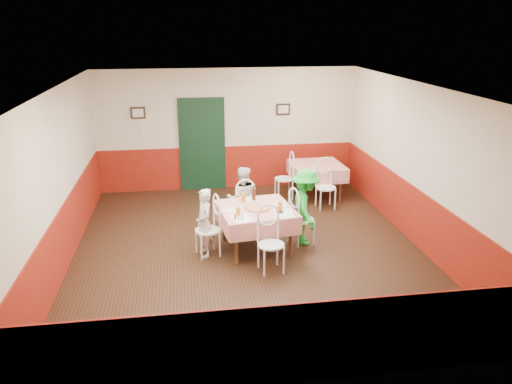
{
  "coord_description": "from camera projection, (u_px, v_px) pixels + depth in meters",
  "views": [
    {
      "loc": [
        -1.04,
        -7.9,
        3.77
      ],
      "look_at": [
        0.14,
        -0.03,
        1.05
      ],
      "focal_mm": 35.0,
      "sensor_mm": 36.0,
      "label": 1
    }
  ],
  "objects": [
    {
      "name": "picture_right",
      "position": [
        283.0,
        109.0,
        11.57
      ],
      "size": [
        0.32,
        0.03,
        0.26
      ],
      "primitive_type": "cube",
      "color": "black",
      "rests_on": "back_wall"
    },
    {
      "name": "plate_far",
      "position": [
        248.0,
        200.0,
        8.89
      ],
      "size": [
        0.28,
        0.28,
        0.01
      ],
      "primitive_type": "cylinder",
      "rotation": [
        0.0,
        0.0,
        0.13
      ],
      "color": "white",
      "rests_on": "main_table"
    },
    {
      "name": "diner_far",
      "position": [
        243.0,
        199.0,
        9.37
      ],
      "size": [
        0.63,
        0.5,
        1.24
      ],
      "primitive_type": "imported",
      "rotation": [
        0.0,
        0.0,
        3.09
      ],
      "color": "gray",
      "rests_on": "ground"
    },
    {
      "name": "shaker_a",
      "position": [
        238.0,
        217.0,
        7.99
      ],
      "size": [
        0.04,
        0.04,
        0.09
      ],
      "primitive_type": "cylinder",
      "rotation": [
        0.0,
        0.0,
        0.13
      ],
      "color": "silver",
      "rests_on": "main_table"
    },
    {
      "name": "plate_right",
      "position": [
        280.0,
        205.0,
        8.61
      ],
      "size": [
        0.28,
        0.28,
        0.01
      ],
      "primitive_type": "cylinder",
      "rotation": [
        0.0,
        0.0,
        0.13
      ],
      "color": "white",
      "rests_on": "main_table"
    },
    {
      "name": "chair_far",
      "position": [
        243.0,
        208.0,
        9.38
      ],
      "size": [
        0.46,
        0.46,
        0.9
      ],
      "primitive_type": null,
      "rotation": [
        0.0,
        0.0,
        3.24
      ],
      "color": "white",
      "rests_on": "ground"
    },
    {
      "name": "wainscot_front",
      "position": [
        291.0,
        344.0,
        5.33
      ],
      "size": [
        6.0,
        0.03,
        1.0
      ],
      "primitive_type": "cube",
      "color": "maroon",
      "rests_on": "ground"
    },
    {
      "name": "diner_left",
      "position": [
        204.0,
        223.0,
        8.32
      ],
      "size": [
        0.37,
        0.48,
        1.18
      ],
      "primitive_type": "imported",
      "rotation": [
        0.0,
        0.0,
        -1.34
      ],
      "color": "gray",
      "rests_on": "ground"
    },
    {
      "name": "back_wall",
      "position": [
        228.0,
        130.0,
        11.58
      ],
      "size": [
        6.0,
        0.1,
        2.8
      ],
      "primitive_type": "cube",
      "color": "beige",
      "rests_on": "ground"
    },
    {
      "name": "pizza",
      "position": [
        258.0,
        208.0,
        8.48
      ],
      "size": [
        0.47,
        0.47,
        0.03
      ],
      "primitive_type": "cylinder",
      "rotation": [
        0.0,
        0.0,
        0.13
      ],
      "color": "#B74723",
      "rests_on": "main_table"
    },
    {
      "name": "right_wall",
      "position": [
        417.0,
        165.0,
        8.72
      ],
      "size": [
        0.1,
        7.0,
        2.8
      ],
      "primitive_type": "cube",
      "color": "beige",
      "rests_on": "ground"
    },
    {
      "name": "wallet",
      "position": [
        280.0,
        212.0,
        8.29
      ],
      "size": [
        0.12,
        0.1,
        0.02
      ],
      "primitive_type": "cube",
      "rotation": [
        0.0,
        0.0,
        0.13
      ],
      "color": "black",
      "rests_on": "main_table"
    },
    {
      "name": "glass_b",
      "position": [
        280.0,
        207.0,
        8.36
      ],
      "size": [
        0.09,
        0.09,
        0.15
      ],
      "primitive_type": "cylinder",
      "rotation": [
        0.0,
        0.0,
        0.13
      ],
      "color": "#BF7219",
      "rests_on": "main_table"
    },
    {
      "name": "glass_c",
      "position": [
        243.0,
        197.0,
        8.79
      ],
      "size": [
        0.09,
        0.09,
        0.15
      ],
      "primitive_type": "cylinder",
      "rotation": [
        0.0,
        0.0,
        0.13
      ],
      "color": "#BF7219",
      "rests_on": "main_table"
    },
    {
      "name": "front_wall",
      "position": [
        293.0,
        270.0,
        5.03
      ],
      "size": [
        6.0,
        0.1,
        2.8
      ],
      "primitive_type": "cube",
      "color": "beige",
      "rests_on": "ground"
    },
    {
      "name": "menu_right",
      "position": [
        284.0,
        213.0,
        8.28
      ],
      "size": [
        0.33,
        0.42,
        0.0
      ],
      "primitive_type": "cube",
      "rotation": [
        0.0,
        0.0,
        -0.08
      ],
      "color": "white",
      "rests_on": "main_table"
    },
    {
      "name": "wainscot_left",
      "position": [
        68.0,
        232.0,
        8.17
      ],
      "size": [
        0.03,
        7.0,
        1.0
      ],
      "primitive_type": "cube",
      "color": "maroon",
      "rests_on": "ground"
    },
    {
      "name": "plate_left",
      "position": [
        230.0,
        210.0,
        8.38
      ],
      "size": [
        0.28,
        0.28,
        0.01
      ],
      "primitive_type": "cylinder",
      "rotation": [
        0.0,
        0.0,
        0.13
      ],
      "color": "white",
      "rests_on": "main_table"
    },
    {
      "name": "chair_right",
      "position": [
        302.0,
        220.0,
        8.83
      ],
      "size": [
        0.52,
        0.52,
        0.9
      ],
      "primitive_type": null,
      "rotation": [
        0.0,
        0.0,
        1.86
      ],
      "color": "white",
      "rests_on": "ground"
    },
    {
      "name": "left_wall",
      "position": [
        60.0,
        180.0,
        7.88
      ],
      "size": [
        0.1,
        7.0,
        2.8
      ],
      "primitive_type": "cube",
      "color": "beige",
      "rests_on": "ground"
    },
    {
      "name": "wainscot_right",
      "position": [
        411.0,
        213.0,
        9.01
      ],
      "size": [
        0.03,
        7.0,
        1.0
      ],
      "primitive_type": "cube",
      "color": "maroon",
      "rests_on": "ground"
    },
    {
      "name": "thermostat",
      "position": [
        144.0,
        128.0,
        11.23
      ],
      "size": [
        0.1,
        0.03,
        0.1
      ],
      "primitive_type": "cube",
      "color": "white",
      "rests_on": "back_wall"
    },
    {
      "name": "glass_a",
      "position": [
        238.0,
        212.0,
        8.15
      ],
      "size": [
        0.08,
        0.08,
        0.13
      ],
      "primitive_type": "cylinder",
      "rotation": [
        0.0,
        0.0,
        0.13
      ],
      "color": "#BF7219",
      "rests_on": "main_table"
    },
    {
      "name": "chair_left",
      "position": [
        208.0,
        230.0,
        8.38
      ],
      "size": [
        0.51,
        0.51,
        0.9
      ],
      "primitive_type": null,
      "rotation": [
        0.0,
        0.0,
        -1.33
      ],
      "color": "white",
      "rests_on": "ground"
    },
    {
      "name": "chair_second_a",
      "position": [
        284.0,
        179.0,
        11.13
      ],
      "size": [
        0.44,
        0.44,
        0.9
      ],
      "primitive_type": null,
      "rotation": [
        0.0,
        0.0,
        -1.53
      ],
      "color": "white",
      "rests_on": "ground"
    },
    {
      "name": "beer_bottle",
      "position": [
        254.0,
        194.0,
        8.83
      ],
      "size": [
        0.08,
        0.08,
        0.24
      ],
      "primitive_type": "cylinder",
      "rotation": [
        0.0,
        0.0,
        0.13
      ],
      "color": "#381C0A",
      "rests_on": "main_table"
    },
    {
      "name": "ceiling",
      "position": [
        247.0,
        87.0,
        7.85
      ],
      "size": [
        7.0,
        7.0,
        0.0
      ],
      "primitive_type": "plane",
      "color": "white",
      "rests_on": "back_wall"
    },
    {
      "name": "diner_right",
      "position": [
        305.0,
        207.0,
        8.77
      ],
      "size": [
        0.52,
        0.89,
        1.37
      ],
      "primitive_type": "imported",
      "rotation": [
        0.0,
        0.0,
        1.55
      ],
      "color": "gray",
      "rests_on": "ground"
    },
    {
      "name": "second_table",
      "position": [
        316.0,
        181.0,
        11.26
      ],
      "size": [
        1.16,
        1.16,
        0.77
      ],
      "primitive_type": "cube",
      "rotation": [
        0.0,
        0.0,
        0.04
      ],
      "color": "red",
      "rests_on": "ground"
    },
    {
      "name": "wainscot_back",
      "position": [
        228.0,
        167.0,
        11.86
      ],
      "size": [
        6.0,
        0.03,
        1.0
      ],
      "primitive_type": "cube",
      "color": "maroon",
      "rests_on": "ground"
    },
    {
      "name": "menu_left",
      "position": [
        242.0,
        218.0,
        8.06
      ],
      "size": [
        0.4,
        0.47,
        0.0
      ],
      "primitive_type": "cube",
      "rotation": [
        0.0,
        0.0,
        0.27
      ],
      "color": "white",
      "rests_on": "main_table"
    },
    {
      "name": "floor",
      "position": [
        248.0,
        248.0,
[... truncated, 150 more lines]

